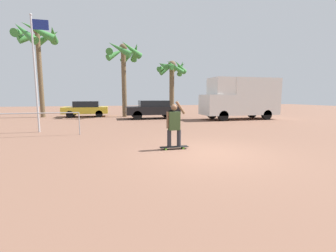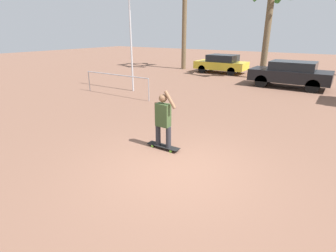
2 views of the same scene
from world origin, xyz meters
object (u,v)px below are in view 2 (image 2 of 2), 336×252
(parked_car_yellow, at_px, (221,63))
(flagpole, at_px, (131,28))
(skateboard, at_px, (163,146))
(parked_car_black, at_px, (290,74))
(person_skateboarder, at_px, (163,118))

(parked_car_yellow, xyz_separation_m, flagpole, (-1.31, -8.91, 2.48))
(skateboard, xyz_separation_m, parked_car_yellow, (-4.28, 14.18, 0.66))
(parked_car_black, xyz_separation_m, parked_car_yellow, (-5.53, 3.20, -0.07))
(parked_car_black, height_order, parked_car_yellow, parked_car_black)
(person_skateboarder, height_order, parked_car_yellow, person_skateboarder)
(person_skateboarder, distance_m, flagpole, 8.02)
(skateboard, relative_size, flagpole, 0.17)
(person_skateboarder, relative_size, flagpole, 0.27)
(flagpole, bearing_deg, parked_car_yellow, 81.66)
(parked_car_black, bearing_deg, person_skateboarder, -96.49)
(parked_car_black, relative_size, flagpole, 0.75)
(flagpole, bearing_deg, skateboard, -43.31)
(person_skateboarder, bearing_deg, flagpole, 136.68)
(skateboard, bearing_deg, flagpole, 136.69)
(skateboard, bearing_deg, parked_car_yellow, 106.80)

